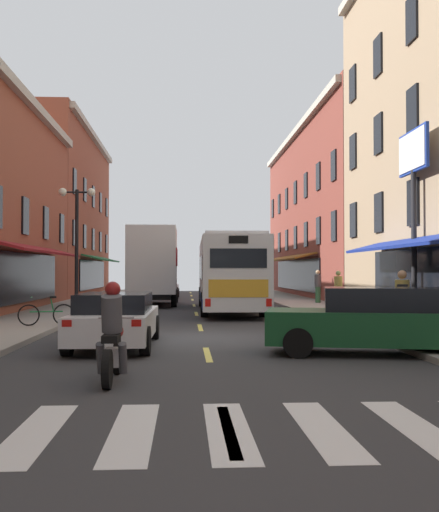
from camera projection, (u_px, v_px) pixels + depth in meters
ground_plane at (203, 339)px, 17.20m from camera, size 34.80×80.00×0.10m
lane_centre_dashes at (203, 338)px, 16.95m from camera, size 0.14×73.90×0.01m
crosswalk_near at (228, 429)px, 7.22m from camera, size 7.10×2.80×0.01m
sidewalk_right at (413, 334)px, 17.53m from camera, size 3.00×80.00×0.14m
billboard_sign at (414, 179)px, 20.64m from camera, size 0.40×2.46×6.37m
transit_bus at (229, 273)px, 28.41m from camera, size 2.77×12.07×3.32m
box_truck at (154, 266)px, 33.19m from camera, size 2.50×7.32×4.05m
sedan_near at (164, 288)px, 41.48m from camera, size 2.02×4.55×1.38m
sedan_mid at (116, 319)px, 15.08m from camera, size 1.95×4.73×1.30m
sedan_far at (377, 321)px, 13.68m from camera, size 4.97×2.71×1.47m
motorcycle_rider at (112, 339)px, 10.37m from camera, size 0.62×2.07×1.66m
bicycle_near at (46, 314)px, 19.39m from camera, size 1.70×0.49×0.91m
pedestrian_near at (402, 302)px, 15.80m from camera, size 0.40×0.52×1.71m
pedestrian_far at (318, 286)px, 33.35m from camera, size 0.36×0.36×1.74m
pedestrian_rear at (338, 290)px, 27.30m from camera, size 0.36×0.36×1.70m
street_lamp_twin at (77, 244)px, 24.24m from camera, size 1.42×0.32×4.92m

